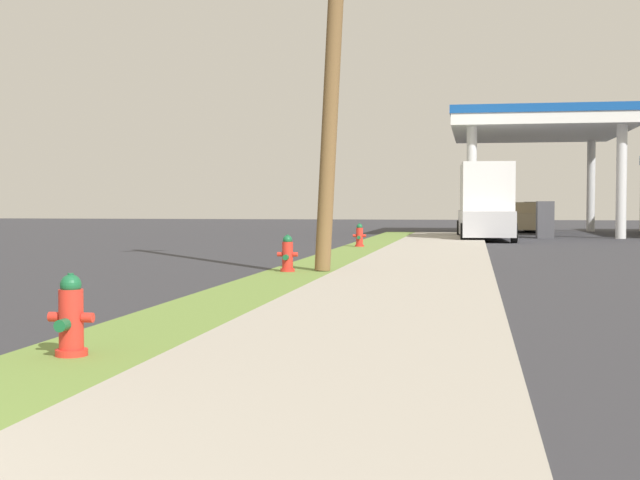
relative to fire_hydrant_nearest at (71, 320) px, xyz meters
The scene contains 6 objects.
fire_hydrant_nearest is the anchor object (origin of this frame).
fire_hydrant_second 9.92m from the fire_hydrant_nearest, 90.83° to the left, with size 0.42×0.38×0.74m.
fire_hydrant_third 20.45m from the fire_hydrant_nearest, 90.14° to the left, with size 0.42×0.37×0.74m.
utility_pole_midground 11.52m from the fire_hydrant_nearest, 85.84° to the left, with size 1.28×1.05×10.34m.
car_tan_by_near_pump 40.55m from the fire_hydrant_nearest, 81.20° to the left, with size 2.05×4.55×1.57m.
truck_silver_at_forecourt 29.43m from the fire_hydrant_nearest, 82.18° to the left, with size 2.39×6.48×3.11m.
Camera 1 is at (4.20, -2.69, 1.49)m, focal length 49.12 mm.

